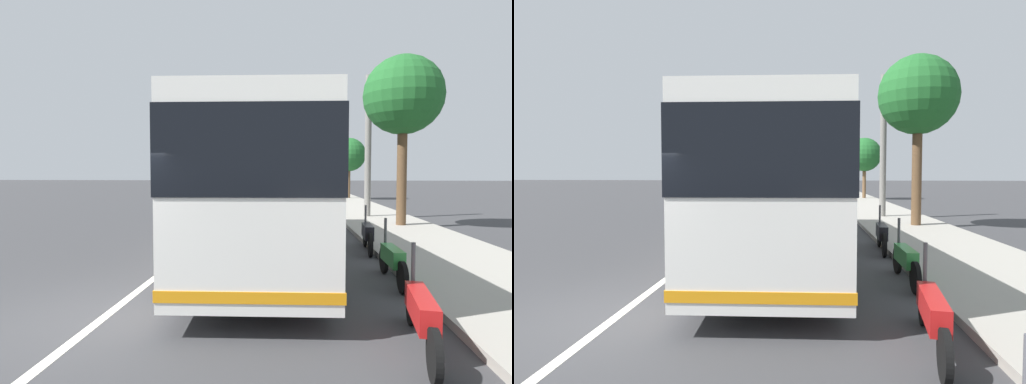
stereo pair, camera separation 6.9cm
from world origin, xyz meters
The scene contains 13 objects.
ground_plane centered at (0.00, 0.00, 0.00)m, with size 220.00×220.00×0.00m, color #38383A.
sidewalk_curb centered at (10.00, -6.96, 0.07)m, with size 110.00×3.60×0.14m, color #9E998E.
lane_divider_line centered at (10.00, 0.00, 0.00)m, with size 110.00×0.16×0.01m, color silver.
coach_bus centered at (5.24, -2.07, 2.03)m, with size 11.85×3.09×3.49m.
motorcycle_angled centered at (-0.58, -4.54, 0.46)m, with size 2.27×0.42×1.24m.
motorcycle_by_tree centered at (2.58, -4.96, 0.46)m, with size 2.13×0.25×1.25m.
motorcycle_nearest_curb centered at (5.85, -5.08, 0.48)m, with size 2.20×0.34×1.27m.
car_oncoming centered at (43.21, 2.39, 0.66)m, with size 4.07×2.02×1.39m.
car_far_distant centered at (35.14, -2.23, 0.72)m, with size 4.68×2.04×1.54m.
car_ahead_same_lane centered at (31.26, 2.55, 0.73)m, with size 4.70×2.09×1.53m.
roadside_tree_mid_block centered at (10.79, -7.33, 5.27)m, with size 3.13×3.13×6.90m.
roadside_tree_far_block centered at (28.21, -7.71, 3.71)m, with size 2.78×2.78×5.13m.
utility_pole centered at (14.02, -6.60, 3.45)m, with size 0.30×0.30×6.91m, color slate.
Camera 2 is at (-5.77, -2.94, 2.24)m, focal length 28.22 mm.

